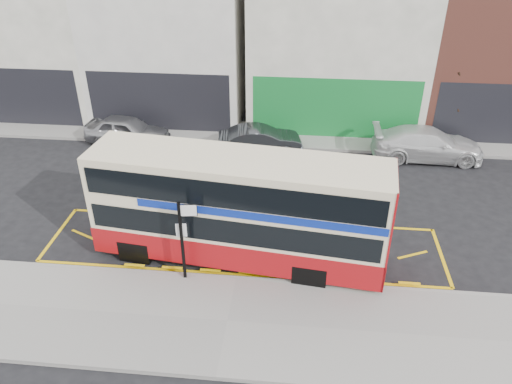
# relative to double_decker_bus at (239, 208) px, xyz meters

# --- Properties ---
(ground) EXTENTS (120.00, 120.00, 0.00)m
(ground) POSITION_rel_double_decker_bus_xyz_m (0.02, -0.86, -2.04)
(ground) COLOR black
(ground) RESTS_ON ground
(pavement) EXTENTS (40.00, 4.00, 0.15)m
(pavement) POSITION_rel_double_decker_bus_xyz_m (0.02, -3.16, -1.97)
(pavement) COLOR gray
(pavement) RESTS_ON ground
(kerb) EXTENTS (40.00, 0.15, 0.15)m
(kerb) POSITION_rel_double_decker_bus_xyz_m (0.02, -1.24, -1.97)
(kerb) COLOR gray
(kerb) RESTS_ON ground
(far_pavement) EXTENTS (50.00, 3.00, 0.15)m
(far_pavement) POSITION_rel_double_decker_bus_xyz_m (0.02, 10.14, -1.97)
(far_pavement) COLOR gray
(far_pavement) RESTS_ON ground
(road_markings) EXTENTS (14.00, 3.40, 0.01)m
(road_markings) POSITION_rel_double_decker_bus_xyz_m (0.02, 0.74, -2.04)
(road_markings) COLOR yellow
(road_markings) RESTS_ON ground
(terrace_far_left) EXTENTS (8.00, 8.01, 10.80)m
(terrace_far_left) POSITION_rel_double_decker_bus_xyz_m (-13.48, 14.12, 2.78)
(terrace_far_left) COLOR white
(terrace_far_left) RESTS_ON ground
(terrace_left) EXTENTS (8.00, 8.01, 11.80)m
(terrace_left) POSITION_rel_double_decker_bus_xyz_m (-5.48, 14.12, 3.28)
(terrace_left) COLOR beige
(terrace_left) RESTS_ON ground
(terrace_green_shop) EXTENTS (9.00, 8.01, 11.30)m
(terrace_green_shop) POSITION_rel_double_decker_bus_xyz_m (3.52, 14.12, 3.03)
(terrace_green_shop) COLOR white
(terrace_green_shop) RESTS_ON ground
(terrace_right) EXTENTS (9.00, 8.01, 10.30)m
(terrace_right) POSITION_rel_double_decker_bus_xyz_m (12.52, 14.12, 2.53)
(terrace_right) COLOR brown
(terrace_right) RESTS_ON ground
(double_decker_bus) EXTENTS (9.92, 3.37, 3.88)m
(double_decker_bus) POSITION_rel_double_decker_bus_xyz_m (0.00, 0.00, 0.00)
(double_decker_bus) COLOR beige
(double_decker_bus) RESTS_ON ground
(bus_stop_post) EXTENTS (0.72, 0.15, 2.88)m
(bus_stop_post) POSITION_rel_double_decker_bus_xyz_m (-1.58, -1.36, -0.15)
(bus_stop_post) COLOR black
(bus_stop_post) RESTS_ON pavement
(car_silver) EXTENTS (4.41, 2.23, 1.44)m
(car_silver) POSITION_rel_double_decker_bus_xyz_m (-6.78, 8.54, -1.32)
(car_silver) COLOR #9C9DA1
(car_silver) RESTS_ON ground
(car_grey) EXTENTS (4.22, 2.16, 1.33)m
(car_grey) POSITION_rel_double_decker_bus_xyz_m (-0.07, 8.21, -1.38)
(car_grey) COLOR #363A3D
(car_grey) RESTS_ON ground
(car_white) EXTENTS (5.16, 2.12, 1.49)m
(car_white) POSITION_rel_double_decker_bus_xyz_m (7.85, 8.42, -1.29)
(car_white) COLOR silver
(car_white) RESTS_ON ground
(street_tree_right) EXTENTS (2.20, 2.20, 4.75)m
(street_tree_right) POSITION_rel_double_decker_bus_xyz_m (9.30, 10.91, 1.19)
(street_tree_right) COLOR black
(street_tree_right) RESTS_ON ground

